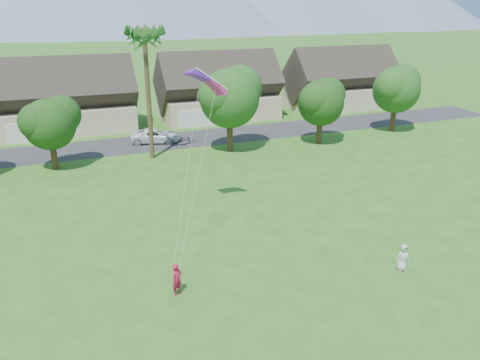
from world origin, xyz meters
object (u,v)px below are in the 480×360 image
watcher (403,258)px  parafoil_kite (208,80)px  kite_flyer (177,280)px  parked_car (156,136)px

watcher → parafoil_kite: parafoil_kite is taller
watcher → parafoil_kite: (-7.72, 11.27, 8.80)m
kite_flyer → parked_car: bearing=43.6°
watcher → parked_car: size_ratio=0.30×
parked_car → parafoil_kite: 22.18m
parked_car → kite_flyer: bearing=-175.3°
kite_flyer → parked_car: (5.08, 29.25, -0.16)m
kite_flyer → parafoil_kite: bearing=25.4°
parked_car → parafoil_kite: parafoil_kite is taller
watcher → kite_flyer: bearing=177.8°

